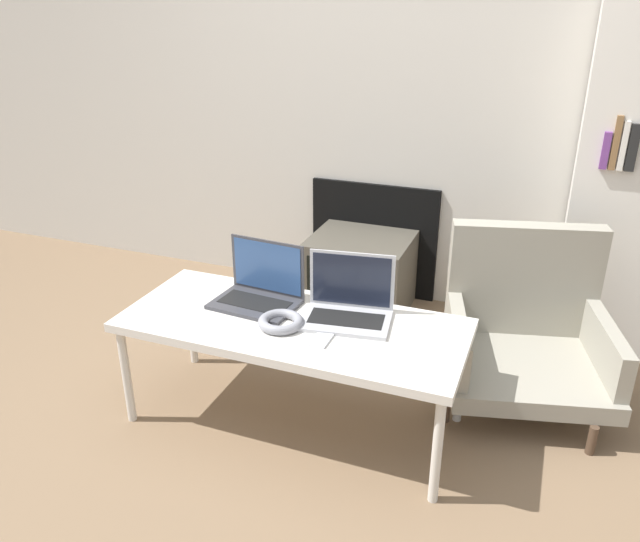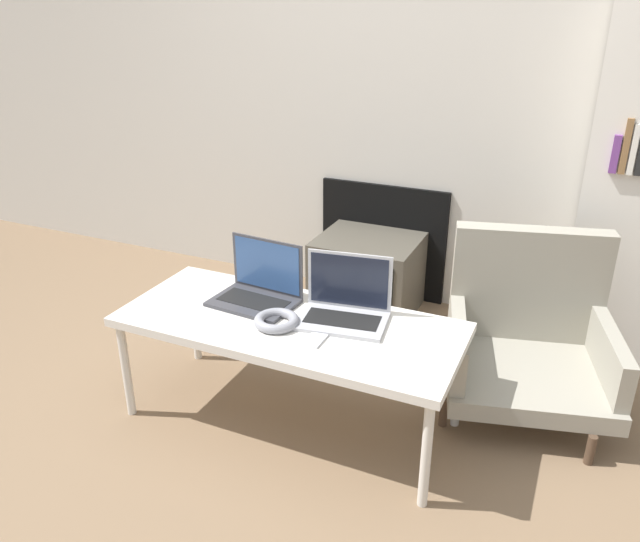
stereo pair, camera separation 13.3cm
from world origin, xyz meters
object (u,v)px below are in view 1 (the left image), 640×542
phone (322,338)px  armchair (525,325)px  laptop_left (260,289)px  headphones (281,322)px  laptop_right (348,305)px  tv (360,274)px

phone → armchair: size_ratio=0.16×
laptop_left → headphones: bearing=-39.6°
laptop_left → laptop_right: same height
tv → laptop_right: bearing=-75.2°
laptop_right → armchair: bearing=28.3°
phone → tv: size_ratio=0.24×
headphones → armchair: size_ratio=0.22×
laptop_right → tv: size_ratio=0.68×
laptop_left → phone: size_ratio=2.78×
laptop_left → tv: bearing=86.8°
laptop_left → armchair: size_ratio=0.45×
laptop_right → phone: (-0.03, -0.20, -0.05)m
laptop_left → tv: (0.13, 0.98, -0.31)m
laptop_left → tv: size_ratio=0.66×
headphones → tv: 1.18m
laptop_right → phone: 0.21m
laptop_right → headphones: laptop_right is taller
phone → laptop_left: bearing=150.5°
tv → phone: bearing=-79.2°
laptop_right → phone: bearing=-107.6°
headphones → phone: 0.19m
phone → armchair: 1.00m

